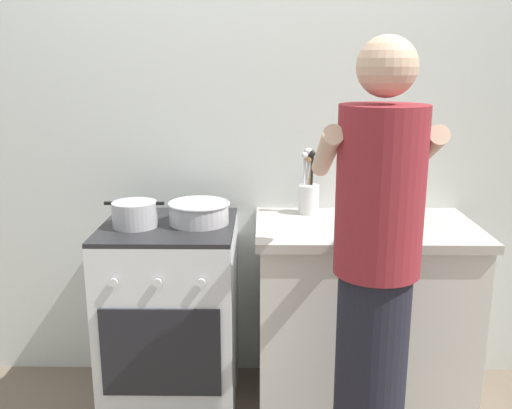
{
  "coord_description": "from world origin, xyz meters",
  "views": [
    {
      "loc": [
        0.08,
        -2.32,
        1.61
      ],
      "look_at": [
        0.05,
        0.12,
        1.0
      ],
      "focal_mm": 39.85,
      "sensor_mm": 36.0,
      "label": 1
    }
  ],
  "objects_px": {
    "pot": "(135,214)",
    "utensil_crock": "(308,193)",
    "mixing_bowl": "(199,212)",
    "person": "(375,282)",
    "oil_bottle": "(415,204)",
    "spice_bottle": "(362,212)",
    "stove_range": "(172,315)"
  },
  "relations": [
    {
      "from": "stove_range",
      "to": "spice_bottle",
      "type": "bearing_deg",
      "value": 3.23
    },
    {
      "from": "utensil_crock",
      "to": "person",
      "type": "bearing_deg",
      "value": -77.51
    },
    {
      "from": "oil_bottle",
      "to": "person",
      "type": "xyz_separation_m",
      "value": [
        -0.29,
        -0.61,
        -0.13
      ]
    },
    {
      "from": "stove_range",
      "to": "oil_bottle",
      "type": "xyz_separation_m",
      "value": [
        1.11,
        0.02,
        0.54
      ]
    },
    {
      "from": "spice_bottle",
      "to": "mixing_bowl",
      "type": "bearing_deg",
      "value": -177.4
    },
    {
      "from": "stove_range",
      "to": "mixing_bowl",
      "type": "relative_size",
      "value": 3.17
    },
    {
      "from": "pot",
      "to": "utensil_crock",
      "type": "distance_m",
      "value": 0.83
    },
    {
      "from": "utensil_crock",
      "to": "pot",
      "type": "bearing_deg",
      "value": -163.05
    },
    {
      "from": "pot",
      "to": "spice_bottle",
      "type": "xyz_separation_m",
      "value": [
        1.03,
        0.09,
        -0.01
      ]
    },
    {
      "from": "pot",
      "to": "person",
      "type": "bearing_deg",
      "value": -29.81
    },
    {
      "from": "pot",
      "to": "stove_range",
      "type": "bearing_deg",
      "value": 15.65
    },
    {
      "from": "stove_range",
      "to": "utensil_crock",
      "type": "distance_m",
      "value": 0.88
    },
    {
      "from": "spice_bottle",
      "to": "pot",
      "type": "bearing_deg",
      "value": -175.03
    },
    {
      "from": "utensil_crock",
      "to": "spice_bottle",
      "type": "height_order",
      "value": "utensil_crock"
    },
    {
      "from": "stove_range",
      "to": "spice_bottle",
      "type": "relative_size",
      "value": 9.48
    },
    {
      "from": "person",
      "to": "spice_bottle",
      "type": "bearing_deg",
      "value": 84.62
    },
    {
      "from": "stove_range",
      "to": "utensil_crock",
      "type": "xyz_separation_m",
      "value": [
        0.65,
        0.2,
        0.55
      ]
    },
    {
      "from": "mixing_bowl",
      "to": "utensil_crock",
      "type": "xyz_separation_m",
      "value": [
        0.51,
        0.19,
        0.04
      ]
    },
    {
      "from": "utensil_crock",
      "to": "oil_bottle",
      "type": "bearing_deg",
      "value": -21.66
    },
    {
      "from": "utensil_crock",
      "to": "spice_bottle",
      "type": "relative_size",
      "value": 3.35
    },
    {
      "from": "mixing_bowl",
      "to": "stove_range",
      "type": "bearing_deg",
      "value": -173.42
    },
    {
      "from": "utensil_crock",
      "to": "person",
      "type": "xyz_separation_m",
      "value": [
        0.18,
        -0.8,
        -0.14
      ]
    },
    {
      "from": "utensil_crock",
      "to": "spice_bottle",
      "type": "bearing_deg",
      "value": -32.67
    },
    {
      "from": "pot",
      "to": "spice_bottle",
      "type": "height_order",
      "value": "pot"
    },
    {
      "from": "stove_range",
      "to": "spice_bottle",
      "type": "xyz_separation_m",
      "value": [
        0.89,
        0.05,
        0.5
      ]
    },
    {
      "from": "mixing_bowl",
      "to": "person",
      "type": "bearing_deg",
      "value": -41.58
    },
    {
      "from": "utensil_crock",
      "to": "oil_bottle",
      "type": "distance_m",
      "value": 0.5
    },
    {
      "from": "mixing_bowl",
      "to": "pot",
      "type": "bearing_deg",
      "value": -168.81
    },
    {
      "from": "stove_range",
      "to": "pot",
      "type": "xyz_separation_m",
      "value": [
        -0.14,
        -0.04,
        0.51
      ]
    },
    {
      "from": "mixing_bowl",
      "to": "utensil_crock",
      "type": "distance_m",
      "value": 0.55
    },
    {
      "from": "pot",
      "to": "utensil_crock",
      "type": "xyz_separation_m",
      "value": [
        0.79,
        0.24,
        0.04
      ]
    },
    {
      "from": "oil_bottle",
      "to": "person",
      "type": "bearing_deg",
      "value": -115.23
    }
  ]
}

